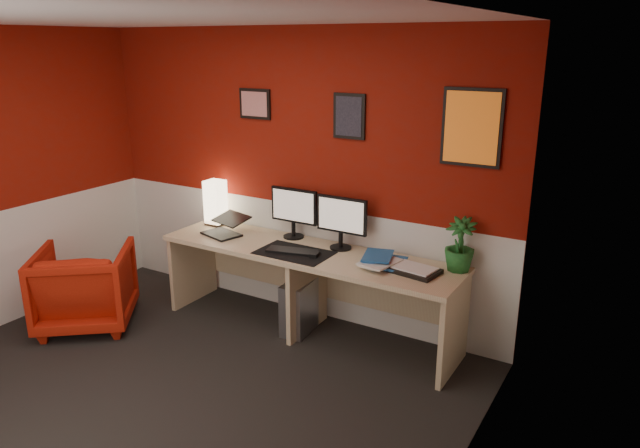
{
  "coord_description": "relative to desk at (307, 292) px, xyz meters",
  "views": [
    {
      "loc": [
        2.78,
        -2.45,
        2.36
      ],
      "look_at": [
        0.6,
        1.21,
        1.05
      ],
      "focal_mm": 33.11,
      "sensor_mm": 36.0,
      "label": 1
    }
  ],
  "objects": [
    {
      "name": "zen_tray",
      "position": [
        0.94,
        0.0,
        0.38
      ],
      "size": [
        0.38,
        0.3,
        0.03
      ],
      "primitive_type": "cube",
      "rotation": [
        0.0,
        0.0,
        -0.15
      ],
      "color": "black",
      "rests_on": "desk"
    },
    {
      "name": "mouse",
      "position": [
        0.13,
        -0.1,
        0.39
      ],
      "size": [
        0.08,
        0.11,
        0.03
      ],
      "primitive_type": "cube",
      "rotation": [
        0.0,
        0.0,
        0.16
      ],
      "color": "black",
      "rests_on": "desk_mat"
    },
    {
      "name": "art_right",
      "position": [
        1.19,
        0.33,
        1.42
      ],
      "size": [
        0.44,
        0.02,
        0.56
      ],
      "primitive_type": "cube",
      "color": "orange",
      "rests_on": "wall_back"
    },
    {
      "name": "book_bottom",
      "position": [
        0.58,
        0.03,
        0.38
      ],
      "size": [
        0.27,
        0.35,
        0.03
      ],
      "primitive_type": "imported",
      "rotation": [
        0.0,
        0.0,
        0.1
      ],
      "color": "#215797",
      "rests_on": "desk"
    },
    {
      "name": "monitor_right",
      "position": [
        0.21,
        0.19,
        0.66
      ],
      "size": [
        0.45,
        0.06,
        0.58
      ],
      "primitive_type": "cube",
      "color": "black",
      "rests_on": "desk"
    },
    {
      "name": "art_center",
      "position": [
        0.2,
        0.33,
        1.44
      ],
      "size": [
        0.28,
        0.02,
        0.36
      ],
      "primitive_type": "cube",
      "color": "black",
      "rests_on": "wall_back"
    },
    {
      "name": "wall_back",
      "position": [
        -0.36,
        0.34,
        0.89
      ],
      "size": [
        4.0,
        0.01,
        2.5
      ],
      "primitive_type": "cube",
      "color": "maroon",
      "rests_on": "ground"
    },
    {
      "name": "armchair",
      "position": [
        -1.71,
        -0.87,
        -0.01
      ],
      "size": [
        1.07,
        1.07,
        0.7
      ],
      "primitive_type": "imported",
      "rotation": [
        0.0,
        0.0,
        3.81
      ],
      "color": "#B3200E",
      "rests_on": "ground"
    },
    {
      "name": "wall_right",
      "position": [
        1.64,
        -1.41,
        0.89
      ],
      "size": [
        0.01,
        3.5,
        2.5
      ],
      "primitive_type": "cube",
      "color": "maroon",
      "rests_on": "ground"
    },
    {
      "name": "book_middle",
      "position": [
        0.56,
        -0.02,
        0.4
      ],
      "size": [
        0.28,
        0.34,
        0.02
      ],
      "primitive_type": "imported",
      "rotation": [
        0.0,
        0.0,
        -0.19
      ],
      "color": "silver",
      "rests_on": "book_bottom"
    },
    {
      "name": "desk",
      "position": [
        0.0,
        0.0,
        0.0
      ],
      "size": [
        2.6,
        0.65,
        0.73
      ],
      "primitive_type": "cube",
      "color": "tan",
      "rests_on": "ground"
    },
    {
      "name": "potted_plant",
      "position": [
        1.2,
        0.21,
        0.57
      ],
      "size": [
        0.23,
        0.23,
        0.41
      ],
      "primitive_type": "imported",
      "rotation": [
        0.0,
        0.0,
        -0.02
      ],
      "color": "#19591E",
      "rests_on": "desk"
    },
    {
      "name": "wainscot_right",
      "position": [
        1.64,
        -1.41,
        0.14
      ],
      "size": [
        0.01,
        3.5,
        1.0
      ],
      "primitive_type": "cube",
      "color": "silver",
      "rests_on": "ground"
    },
    {
      "name": "laptop",
      "position": [
        -0.87,
        -0.04,
        0.47
      ],
      "size": [
        0.38,
        0.31,
        0.22
      ],
      "primitive_type": "cube",
      "rotation": [
        0.0,
        0.0,
        -0.26
      ],
      "color": "black",
      "rests_on": "desk"
    },
    {
      "name": "book_top",
      "position": [
        0.52,
        -0.01,
        0.43
      ],
      "size": [
        0.29,
        0.34,
        0.03
      ],
      "primitive_type": "imported",
      "rotation": [
        0.0,
        0.0,
        0.28
      ],
      "color": "#215797",
      "rests_on": "book_middle"
    },
    {
      "name": "ground",
      "position": [
        -0.36,
        -1.41,
        -0.36
      ],
      "size": [
        4.0,
        3.5,
        0.01
      ],
      "primitive_type": "cube",
      "color": "black",
      "rests_on": "ground"
    },
    {
      "name": "monitor_left",
      "position": [
        -0.28,
        0.23,
        0.66
      ],
      "size": [
        0.45,
        0.06,
        0.58
      ],
      "primitive_type": "cube",
      "color": "black",
      "rests_on": "desk"
    },
    {
      "name": "keyboard",
      "position": [
        -0.08,
        -0.1,
        0.38
      ],
      "size": [
        0.44,
        0.24,
        0.02
      ],
      "primitive_type": "cube",
      "rotation": [
        0.0,
        0.0,
        0.25
      ],
      "color": "black",
      "rests_on": "desk_mat"
    },
    {
      "name": "art_left",
      "position": [
        -0.73,
        0.33,
        1.49
      ],
      "size": [
        0.32,
        0.02,
        0.26
      ],
      "primitive_type": "cube",
      "color": "red",
      "rests_on": "wall_back"
    },
    {
      "name": "desk_mat",
      "position": [
        -0.06,
        -0.1,
        0.37
      ],
      "size": [
        0.6,
        0.38,
        0.01
      ],
      "primitive_type": "cube",
      "color": "black",
      "rests_on": "desk"
    },
    {
      "name": "pc_tower",
      "position": [
        -0.07,
        0.01,
        -0.14
      ],
      "size": [
        0.24,
        0.47,
        0.45
      ],
      "primitive_type": "cube",
      "rotation": [
        0.0,
        0.0,
        0.1
      ],
      "color": "#99999E",
      "rests_on": "ground"
    },
    {
      "name": "wainscot_back",
      "position": [
        -0.36,
        0.34,
        0.14
      ],
      "size": [
        4.0,
        0.01,
        1.0
      ],
      "primitive_type": "cube",
      "color": "silver",
      "rests_on": "ground"
    },
    {
      "name": "ceiling",
      "position": [
        -0.36,
        -1.41,
        2.13
      ],
      "size": [
        4.0,
        3.5,
        0.01
      ],
      "primitive_type": "cube",
      "color": "white",
      "rests_on": "ground"
    },
    {
      "name": "shoji_lamp",
      "position": [
        -1.11,
        0.19,
        0.56
      ],
      "size": [
        0.16,
        0.16,
        0.4
      ],
      "primitive_type": "cube",
      "color": "#FFE5B2",
      "rests_on": "desk"
    }
  ]
}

